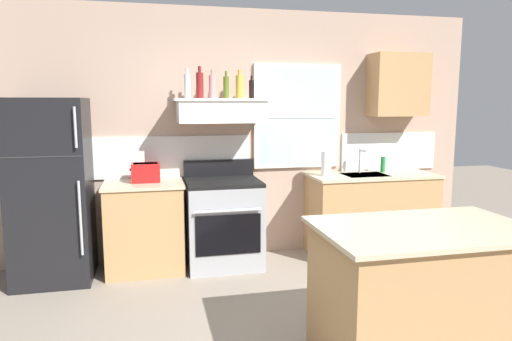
{
  "coord_description": "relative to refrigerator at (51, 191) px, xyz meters",
  "views": [
    {
      "loc": [
        -0.96,
        -2.8,
        1.71
      ],
      "look_at": [
        -0.05,
        1.2,
        1.1
      ],
      "focal_mm": 32.48,
      "sensor_mm": 36.0,
      "label": 1
    }
  ],
  "objects": [
    {
      "name": "bottle_clear_tall",
      "position": [
        1.32,
        0.15,
        1.0
      ],
      "size": [
        0.06,
        0.06,
        0.3
      ],
      "color": "silver",
      "rests_on": "range_hood_shelf"
    },
    {
      "name": "back_wall",
      "position": [
        1.93,
        0.39,
        0.48
      ],
      "size": [
        5.4,
        0.11,
        2.7
      ],
      "color": "tan",
      "rests_on": "ground_plane"
    },
    {
      "name": "toaster",
      "position": [
        0.88,
        0.1,
        0.14
      ],
      "size": [
        0.3,
        0.2,
        0.19
      ],
      "color": "red",
      "rests_on": "counter_left_of_stove"
    },
    {
      "name": "upper_cabinet_right",
      "position": [
        3.7,
        0.2,
        1.03
      ],
      "size": [
        0.64,
        0.32,
        0.7
      ],
      "color": "tan"
    },
    {
      "name": "range_hood_shelf",
      "position": [
        1.65,
        0.12,
        0.75
      ],
      "size": [
        0.96,
        0.52,
        0.24
      ],
      "color": "white"
    },
    {
      "name": "bottle_rose_pink",
      "position": [
        1.57,
        0.18,
        0.99
      ],
      "size": [
        0.07,
        0.07,
        0.29
      ],
      "color": "#C67F84",
      "rests_on": "range_hood_shelf"
    },
    {
      "name": "stove_range",
      "position": [
        1.65,
        0.02,
        -0.41
      ],
      "size": [
        0.76,
        0.69,
        1.09
      ],
      "color": "#9EA0A5",
      "rests_on": "ground_plane"
    },
    {
      "name": "bottle_champagne_gold_foil",
      "position": [
        1.85,
        0.15,
        1.0
      ],
      "size": [
        0.08,
        0.08,
        0.3
      ],
      "color": "#B29333",
      "rests_on": "range_hood_shelf"
    },
    {
      "name": "sink_faucet",
      "position": [
        3.25,
        0.16,
        0.21
      ],
      "size": [
        0.03,
        0.17,
        0.28
      ],
      "color": "silver",
      "rests_on": "counter_right_with_sink"
    },
    {
      "name": "bottle_olive_oil_square",
      "position": [
        1.72,
        0.16,
        0.99
      ],
      "size": [
        0.06,
        0.06,
        0.28
      ],
      "color": "#4C601E",
      "rests_on": "range_hood_shelf"
    },
    {
      "name": "dish_soap_bottle",
      "position": [
        3.53,
        0.16,
        0.13
      ],
      "size": [
        0.06,
        0.06,
        0.18
      ],
      "primitive_type": "cylinder",
      "color": "#268C3F",
      "rests_on": "counter_right_with_sink"
    },
    {
      "name": "bottle_red_label_wine",
      "position": [
        1.44,
        0.11,
        1.01
      ],
      "size": [
        0.07,
        0.07,
        0.32
      ],
      "color": "maroon",
      "rests_on": "range_hood_shelf"
    },
    {
      "name": "paper_towel_roll",
      "position": [
        2.8,
        0.06,
        0.17
      ],
      "size": [
        0.11,
        0.11,
        0.27
      ],
      "primitive_type": "cylinder",
      "color": "white",
      "rests_on": "counter_right_with_sink"
    },
    {
      "name": "bottle_balsamic_dark",
      "position": [
        1.98,
        0.16,
        0.97
      ],
      "size": [
        0.06,
        0.06,
        0.24
      ],
      "color": "black",
      "rests_on": "range_hood_shelf"
    },
    {
      "name": "refrigerator",
      "position": [
        0.0,
        0.0,
        0.0
      ],
      "size": [
        0.7,
        0.72,
        1.75
      ],
      "color": "black",
      "rests_on": "ground_plane"
    },
    {
      "name": "kitchen_island",
      "position": [
        2.66,
        -2.05,
        -0.42
      ],
      "size": [
        1.4,
        0.9,
        0.91
      ],
      "color": "tan",
      "rests_on": "ground_plane"
    },
    {
      "name": "counter_right_with_sink",
      "position": [
        3.35,
        0.06,
        -0.42
      ],
      "size": [
        1.43,
        0.63,
        0.91
      ],
      "color": "tan",
      "rests_on": "ground_plane"
    },
    {
      "name": "counter_left_of_stove",
      "position": [
        0.85,
        0.06,
        -0.42
      ],
      "size": [
        0.79,
        0.63,
        0.91
      ],
      "color": "tan",
      "rests_on": "ground_plane"
    }
  ]
}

